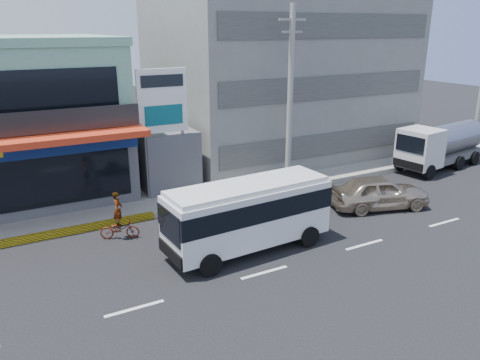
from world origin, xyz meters
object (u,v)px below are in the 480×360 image
billboard (163,108)px  sedan (379,192)px  utility_pole_near (290,99)px  concrete_building (277,55)px  satellite_dish (162,127)px  minibus (248,211)px  motorcycle_rider (119,223)px  tanker_truck (440,145)px

billboard → sedan: billboard is taller
utility_pole_near → sedan: (2.58, -4.48, -4.30)m
concrete_building → satellite_dish: bearing=-158.2°
satellite_dish → minibus: 9.20m
concrete_building → sedan: concrete_building is taller
minibus → motorcycle_rider: bearing=140.8°
concrete_building → satellite_dish: size_ratio=10.67×
satellite_dish → sedan: size_ratio=0.30×
motorcycle_rider → minibus: bearing=-39.2°
concrete_building → minibus: bearing=-126.4°
sedan → motorcycle_rider: motorcycle_rider is taller
utility_pole_near → motorcycle_rider: (-10.00, -1.80, -4.44)m
concrete_building → utility_pole_near: size_ratio=1.60×
utility_pole_near → motorcycle_rider: 11.09m
billboard → utility_pole_near: utility_pole_near is taller
satellite_dish → minibus: size_ratio=0.21×
billboard → concrete_building: bearing=28.9°
utility_pole_near → tanker_truck: bearing=-5.1°
satellite_dish → motorcycle_rider: (-4.00, -5.40, -2.86)m
sedan → minibus: bearing=113.0°
utility_pole_near → sedan: utility_pole_near is taller
satellite_dish → tanker_truck: (17.16, -4.60, -2.03)m
satellite_dish → motorcycle_rider: 7.31m
billboard → motorcycle_rider: billboard is taller
billboard → sedan: bearing=-34.7°
billboard → minibus: size_ratio=0.98×
sedan → tanker_truck: bearing=-51.4°
sedan → billboard: bearing=71.9°
motorcycle_rider → satellite_dish: bearing=53.5°
satellite_dish → tanker_truck: size_ratio=0.20×
concrete_building → utility_pole_near: (-4.00, -7.60, -1.85)m
sedan → motorcycle_rider: (-12.58, 2.68, -0.14)m
concrete_building → satellite_dish: concrete_building is taller
utility_pole_near → motorcycle_rider: utility_pole_near is taller
utility_pole_near → tanker_truck: (11.16, -1.00, -3.60)m
concrete_building → utility_pole_near: concrete_building is taller
tanker_truck → motorcycle_rider: 21.19m
concrete_building → utility_pole_near: bearing=-117.8°
sedan → tanker_truck: (8.58, 3.48, 0.69)m
satellite_dish → sedan: bearing=-43.3°
motorcycle_rider → utility_pole_near: bearing=10.2°
concrete_building → motorcycle_rider: 18.00m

